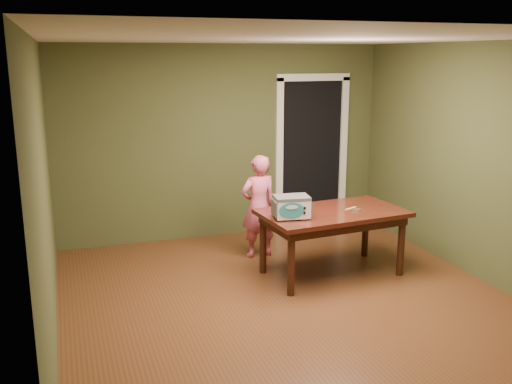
% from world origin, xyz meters
% --- Properties ---
extents(floor, '(5.00, 5.00, 0.00)m').
position_xyz_m(floor, '(0.00, 0.00, 0.00)').
color(floor, brown).
rests_on(floor, ground).
extents(room_shell, '(4.52, 5.02, 2.61)m').
position_xyz_m(room_shell, '(0.00, 0.00, 1.71)').
color(room_shell, '#444D29').
rests_on(room_shell, ground).
extents(doorway, '(1.10, 0.66, 2.25)m').
position_xyz_m(doorway, '(1.30, 2.78, 1.06)').
color(doorway, black).
rests_on(doorway, ground).
extents(dining_table, '(1.67, 1.03, 0.75)m').
position_xyz_m(dining_table, '(0.74, 0.65, 0.65)').
color(dining_table, '#36140C').
rests_on(dining_table, floor).
extents(toy_oven, '(0.42, 0.31, 0.24)m').
position_xyz_m(toy_oven, '(0.19, 0.54, 0.88)').
color(toy_oven, '#4C4F54').
rests_on(toy_oven, dining_table).
extents(baking_pan, '(0.10, 0.10, 0.02)m').
position_xyz_m(baking_pan, '(0.99, 0.57, 0.76)').
color(baking_pan, silver).
rests_on(baking_pan, dining_table).
extents(spatula, '(0.17, 0.10, 0.01)m').
position_xyz_m(spatula, '(0.98, 0.67, 0.75)').
color(spatula, '#D0BD5A').
rests_on(spatula, dining_table).
extents(child, '(0.50, 0.35, 1.28)m').
position_xyz_m(child, '(0.15, 1.49, 0.64)').
color(child, '#DB5A77').
rests_on(child, floor).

